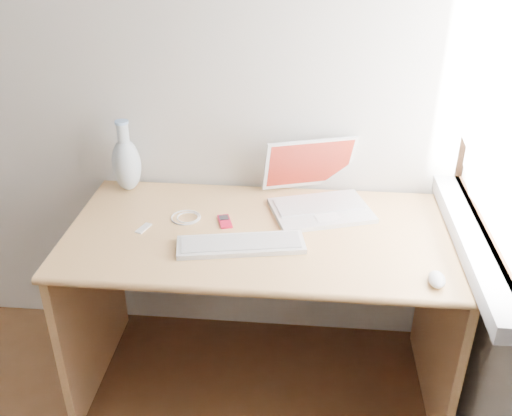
# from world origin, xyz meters

# --- Properties ---
(back_wall) EXTENTS (3.50, 0.04, 2.60)m
(back_wall) POSITION_xyz_m (0.00, 1.75, 1.30)
(back_wall) COLOR silver
(back_wall) RESTS_ON floor
(window) EXTENTS (0.11, 0.99, 1.10)m
(window) POSITION_xyz_m (1.72, 1.30, 1.28)
(window) COLOR white
(window) RESTS_ON right_wall
(desk) EXTENTS (1.41, 0.70, 0.74)m
(desk) POSITION_xyz_m (0.97, 1.46, 0.53)
(desk) COLOR tan
(desk) RESTS_ON floor
(laptop) EXTENTS (0.43, 0.41, 0.25)m
(laptop) POSITION_xyz_m (1.19, 1.58, 0.80)
(laptop) COLOR white
(laptop) RESTS_ON desk
(external_keyboard) EXTENTS (0.46, 0.21, 0.02)m
(external_keyboard) POSITION_xyz_m (0.91, 1.26, 0.75)
(external_keyboard) COLOR white
(external_keyboard) RESTS_ON desk
(mouse) EXTENTS (0.06, 0.09, 0.03)m
(mouse) POSITION_xyz_m (1.55, 1.11, 0.76)
(mouse) COLOR white
(mouse) RESTS_ON desk
(ipod) EXTENTS (0.07, 0.10, 0.01)m
(ipod) POSITION_xyz_m (0.83, 1.43, 0.75)
(ipod) COLOR #AB0B2B
(ipod) RESTS_ON desk
(cable_coil) EXTENTS (0.12, 0.12, 0.01)m
(cable_coil) POSITION_xyz_m (0.68, 1.44, 0.75)
(cable_coil) COLOR white
(cable_coil) RESTS_ON desk
(remote) EXTENTS (0.05, 0.08, 0.01)m
(remote) POSITION_xyz_m (0.54, 1.35, 0.75)
(remote) COLOR white
(remote) RESTS_ON desk
(vase) EXTENTS (0.12, 0.12, 0.30)m
(vase) POSITION_xyz_m (0.40, 1.66, 0.86)
(vase) COLOR silver
(vase) RESTS_ON desk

